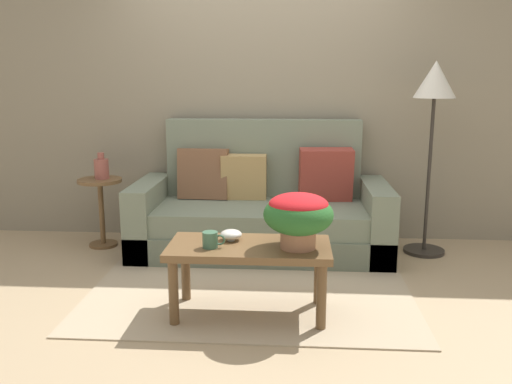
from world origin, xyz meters
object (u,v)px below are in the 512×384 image
Objects in this scene: couch at (262,212)px; coffee_mug at (211,240)px; side_table at (101,200)px; snack_bowl at (231,235)px; coffee_table at (249,256)px; floor_lamp at (434,99)px; potted_plant at (298,214)px; table_vase at (102,168)px.

couch is 1.44m from coffee_mug.
side_table is 4.39× the size of snack_bowl.
coffee_table is 0.27m from coffee_mug.
coffee_mug is at bearing -124.53° from snack_bowl.
snack_bowl is (-1.53, -1.26, -0.81)m from floor_lamp.
snack_bowl is at bearing -95.61° from couch.
floor_lamp reaches higher than couch.
snack_bowl is at bearing 146.43° from coffee_table.
floor_lamp reaches higher than side_table.
potted_plant is at bearing 3.47° from coffee_mug.
potted_plant reaches higher than coffee_mug.
couch is at bearing 102.37° from potted_plant.
side_table reaches higher than snack_bowl.
table_vase is (-1.18, 1.43, 0.19)m from coffee_mug.
couch reaches higher than potted_plant.
couch is 9.32× the size of table_vase.
side_table is (-1.43, -0.00, 0.09)m from couch.
couch is 1.43m from side_table.
potted_plant is (-1.11, -1.39, -0.64)m from floor_lamp.
coffee_mug is 0.19m from snack_bowl.
side_table is at bearing -179.97° from couch.
floor_lamp reaches higher than coffee_table.
couch is 2.13× the size of coffee_table.
couch reaches higher than snack_bowl.
side_table is at bearing 141.46° from potted_plant.
coffee_table is at bearing -90.01° from couch.
table_vase reaches higher than potted_plant.
coffee_table is 7.26× the size of snack_bowl.
couch is 1.33× the size of floor_lamp.
side_table is 2.98m from floor_lamp.
coffee_table is 0.18m from snack_bowl.
floor_lamp is (2.84, 0.01, 0.89)m from side_table.
table_vase is (-2.82, 0.01, -0.61)m from floor_lamp.
snack_bowl is at bearing -44.61° from table_vase.
potted_plant is 0.48m from snack_bowl.
coffee_mug is at bearing -176.53° from potted_plant.
table_vase reaches higher than coffee_table.
side_table is at bearing -179.85° from floor_lamp.
potted_plant is at bearing -7.98° from coffee_table.
couch reaches higher than coffee_table.
coffee_table is 2.37× the size of potted_plant.
couch is at bearing 80.70° from coffee_mug.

